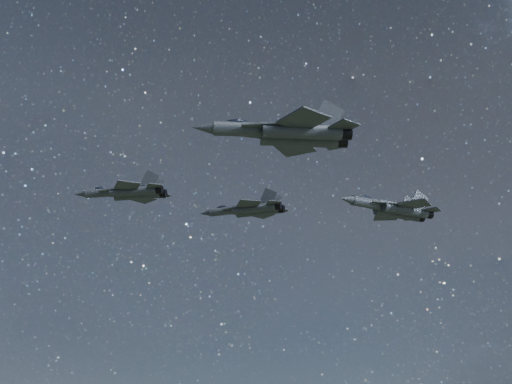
{
  "coord_description": "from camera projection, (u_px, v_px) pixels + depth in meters",
  "views": [
    {
      "loc": [
        -2.87,
        -82.73,
        123.78
      ],
      "look_at": [
        0.84,
        0.83,
        153.7
      ],
      "focal_mm": 42.0,
      "sensor_mm": 36.0,
      "label": 1
    }
  ],
  "objects": [
    {
      "name": "jet_slot",
      "position": [
        394.0,
        209.0,
        91.61
      ],
      "size": [
        16.89,
        11.09,
        4.34
      ],
      "rotation": [
        0.0,
        0.0,
        0.42
      ],
      "color": "#33393F"
    },
    {
      "name": "jet_left",
      "position": [
        249.0,
        209.0,
        104.69
      ],
      "size": [
        16.21,
        10.71,
        4.14
      ],
      "rotation": [
        0.0,
        0.0,
        -0.39
      ],
      "color": "#33393F"
    },
    {
      "name": "jet_right",
      "position": [
        288.0,
        133.0,
        66.91
      ],
      "size": [
        18.38,
        13.05,
        4.67
      ],
      "rotation": [
        0.0,
        0.0,
        0.04
      ],
      "color": "#33393F"
    },
    {
      "name": "jet_lead",
      "position": [
        128.0,
        192.0,
        92.53
      ],
      "size": [
        15.64,
        10.69,
        3.93
      ],
      "rotation": [
        0.0,
        0.0,
        -0.23
      ],
      "color": "#33393F"
    }
  ]
}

